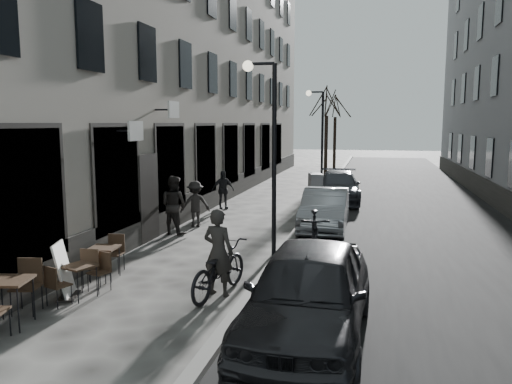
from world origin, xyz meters
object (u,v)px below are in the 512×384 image
at_px(pedestrian_mid, 195,204).
at_px(car_mid, 325,209).
at_px(sign_board, 65,275).
at_px(car_near, 308,293).
at_px(tree_far, 335,105).
at_px(streetlamp_far, 319,130).
at_px(bicycle, 219,269).
at_px(bistro_set_a, 9,298).
at_px(pedestrian_near, 174,205).
at_px(tree_near, 327,102).
at_px(bistro_set_c, 104,259).
at_px(bistro_set_b, 80,278).
at_px(pedestrian_far, 223,190).
at_px(moped, 314,241).
at_px(car_far, 338,187).
at_px(streetlamp_near, 268,136).
at_px(utility_cabinet, 315,189).

bearing_deg(pedestrian_mid, car_mid, 157.43).
xyz_separation_m(sign_board, car_near, (5.04, -0.86, 0.33)).
bearing_deg(pedestrian_mid, tree_far, -130.01).
distance_m(streetlamp_far, bicycle, 15.52).
bearing_deg(bistro_set_a, pedestrian_near, 78.04).
height_order(tree_far, pedestrian_near, tree_far).
height_order(bicycle, pedestrian_mid, pedestrian_mid).
bearing_deg(sign_board, tree_far, 64.66).
height_order(tree_near, pedestrian_mid, tree_near).
relative_size(bistro_set_c, car_near, 0.33).
bearing_deg(bistro_set_b, bicycle, 35.53).
distance_m(pedestrian_mid, pedestrian_far, 3.62).
relative_size(bicycle, car_near, 0.45).
xyz_separation_m(streetlamp_far, moped, (1.37, -13.04, -2.47)).
height_order(sign_board, car_near, car_near).
relative_size(bistro_set_b, car_far, 0.30).
bearing_deg(car_far, bistro_set_c, -113.06).
height_order(bistro_set_b, pedestrian_far, pedestrian_far).
distance_m(bicycle, pedestrian_far, 10.38).
bearing_deg(streetlamp_far, tree_near, 88.62).
bearing_deg(car_far, bicycle, -100.44).
relative_size(bistro_set_a, moped, 0.75).
relative_size(streetlamp_far, bicycle, 2.43).
bearing_deg(car_far, moped, -92.75).
height_order(streetlamp_far, car_mid, streetlamp_far).
bearing_deg(streetlamp_far, car_far, -64.68).
bearing_deg(pedestrian_far, streetlamp_near, -94.42).
distance_m(tree_far, car_far, 12.20).
bearing_deg(sign_board, bistro_set_a, -109.46).
xyz_separation_m(tree_far, pedestrian_near, (-3.50, -19.19, -3.73)).
distance_m(streetlamp_near, moped, 3.01).
distance_m(tree_far, moped, 22.44).
xyz_separation_m(tree_near, car_mid, (1.10, -11.42, -3.99)).
bearing_deg(tree_near, bistro_set_a, -99.38).
bearing_deg(pedestrian_near, streetlamp_near, 167.19).
bearing_deg(pedestrian_near, utility_cabinet, -103.88).
relative_size(streetlamp_near, pedestrian_far, 3.23).
relative_size(bistro_set_b, car_near, 0.30).
xyz_separation_m(bistro_set_b, bicycle, (2.66, 0.82, 0.14)).
xyz_separation_m(sign_board, car_far, (4.47, 13.66, 0.23)).
bearing_deg(utility_cabinet, streetlamp_far, 78.43).
xyz_separation_m(car_near, car_far, (-0.58, 14.52, -0.10)).
relative_size(bistro_set_a, utility_cabinet, 1.27).
xyz_separation_m(bistro_set_a, car_mid, (4.51, 9.24, 0.16)).
relative_size(streetlamp_near, car_mid, 1.25).
xyz_separation_m(tree_near, pedestrian_far, (-3.37, -8.36, -3.88)).
xyz_separation_m(bicycle, car_far, (1.49, 12.82, 0.13)).
distance_m(bistro_set_c, sign_board, 1.28).
height_order(tree_far, pedestrian_mid, tree_far).
distance_m(bistro_set_b, bistro_set_c, 1.26).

